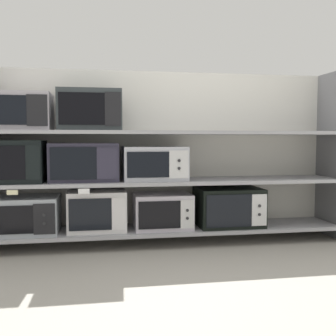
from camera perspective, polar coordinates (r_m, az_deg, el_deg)
The scene contains 17 objects.
ground at distance 2.61m, azimuth 3.84°, elevation -16.16°, with size 7.00×6.00×0.02m, color gray.
back_panel at distance 3.69m, azimuth -0.67°, elevation 1.86°, with size 3.20×0.04×1.50m, color beige.
upright_right at distance 3.98m, azimuth 22.25°, elevation 1.72°, with size 0.05×0.47×1.50m, color #5B5B5E.
shelf_0 at distance 3.52m, azimuth 0.00°, elevation -8.67°, with size 3.00×0.47×0.03m, color #99999E.
microwave_0 at distance 3.48m, azimuth -19.53°, elevation -6.27°, with size 0.53×0.43×0.30m.
microwave_1 at distance 3.43m, azimuth -10.01°, elevation -5.97°, with size 0.48×0.35×0.33m.
microwave_2 at distance 3.47m, azimuth -0.81°, elevation -6.08°, with size 0.49×0.39×0.30m.
microwave_3 at distance 3.61m, azimuth 8.57°, elevation -5.45°, with size 0.56×0.43×0.33m.
shelf_1 at distance 3.45m, azimuth 0.00°, elevation -1.91°, with size 3.00×0.47×0.03m, color #99999E.
microwave_4 at distance 3.44m, azimuth -20.57°, elevation 0.89°, with size 0.42×0.40×0.34m.
microwave_5 at distance 3.38m, azimuth -11.76°, elevation 0.81°, with size 0.56×0.35×0.31m.
microwave_6 at distance 3.41m, azimuth -1.94°, elevation 0.67°, with size 0.53×0.39×0.28m.
price_tag_0 at distance 3.23m, azimuth -21.21°, elevation -3.26°, with size 0.08×0.00×0.04m, color beige.
price_tag_1 at distance 3.17m, azimuth -11.83°, elevation -3.25°, with size 0.09×0.00×0.04m, color white.
shelf_2 at distance 3.43m, azimuth 0.00°, elevation 5.03°, with size 3.00×0.47×0.03m, color #99999E.
microwave_7 at distance 3.44m, azimuth -20.23°, elevation 7.51°, with size 0.49×0.38×0.30m.
microwave_8 at distance 3.39m, azimuth -11.02°, elevation 8.03°, with size 0.51×0.35×0.33m.
Camera 1 is at (-0.58, -3.38, 0.89)m, focal length 43.00 mm.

